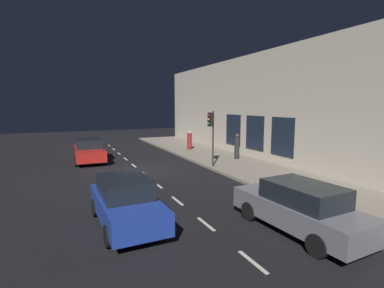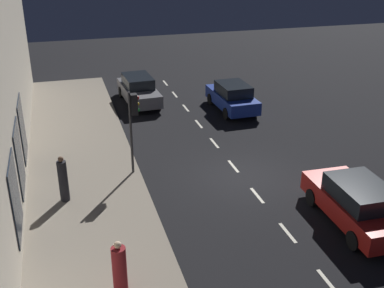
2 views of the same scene
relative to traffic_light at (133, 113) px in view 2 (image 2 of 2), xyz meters
The scene contains 10 objects.
ground_plane 5.15m from the traffic_light, 161.37° to the left, with size 60.00×60.00×0.00m, color black.
sidewalk 3.65m from the traffic_light, 33.69° to the left, with size 4.50×32.00×0.15m.
building_facade 4.97m from the traffic_light, 16.76° to the left, with size 0.65×32.00×7.60m.
lane_centre_line 4.97m from the traffic_light, behind, with size 0.12×27.20×0.01m.
traffic_light is the anchor object (origin of this frame).
parked_car_0 8.94m from the traffic_light, 139.65° to the left, with size 2.06×4.55×1.58m.
parked_car_1 9.49m from the traffic_light, 100.89° to the right, with size 1.99×4.60×1.58m.
parked_car_2 9.33m from the traffic_light, 136.07° to the right, with size 1.93×4.17×1.58m.
pedestrian_0 7.42m from the traffic_light, 76.67° to the left, with size 0.47×0.47×1.58m.
pedestrian_1 3.75m from the traffic_light, 28.14° to the left, with size 0.45×0.45×1.78m.
Camera 2 is at (6.81, 16.29, 9.25)m, focal length 44.82 mm.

